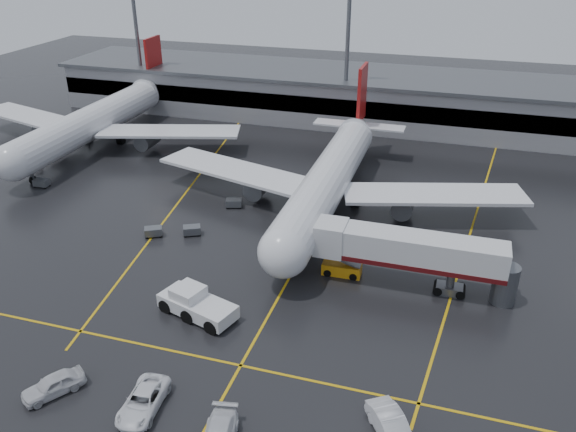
% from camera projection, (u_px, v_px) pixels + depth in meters
% --- Properties ---
extents(ground, '(220.00, 220.00, 0.00)m').
position_uv_depth(ground, '(310.00, 242.00, 67.13)').
color(ground, black).
rests_on(ground, ground).
extents(apron_line_centre, '(0.25, 90.00, 0.02)m').
position_uv_depth(apron_line_centre, '(310.00, 242.00, 67.13)').
color(apron_line_centre, gold).
rests_on(apron_line_centre, ground).
extents(apron_line_stop, '(60.00, 0.25, 0.02)m').
position_uv_depth(apron_line_stop, '(241.00, 365.00, 48.37)').
color(apron_line_stop, gold).
rests_on(apron_line_stop, ground).
extents(apron_line_left, '(9.99, 69.35, 0.02)m').
position_uv_depth(apron_line_left, '(190.00, 187.00, 80.88)').
color(apron_line_left, gold).
rests_on(apron_line_left, ground).
extents(apron_line_right, '(7.57, 69.64, 0.02)m').
position_uv_depth(apron_line_right, '(473.00, 224.00, 70.95)').
color(apron_line_right, gold).
rests_on(apron_line_right, ground).
extents(terminal, '(122.00, 19.00, 8.60)m').
position_uv_depth(terminal, '(378.00, 98.00, 106.05)').
color(terminal, gray).
rests_on(terminal, ground).
extents(light_mast_left, '(3.00, 1.20, 25.45)m').
position_uv_depth(light_mast_left, '(137.00, 33.00, 108.16)').
color(light_mast_left, '#595B60').
rests_on(light_mast_left, ground).
extents(light_mast_mid, '(3.00, 1.20, 25.45)m').
position_uv_depth(light_mast_mid, '(347.00, 45.00, 97.70)').
color(light_mast_mid, '#595B60').
rests_on(light_mast_mid, ground).
extents(main_airliner, '(48.80, 45.60, 14.10)m').
position_uv_depth(main_airliner, '(330.00, 177.00, 73.50)').
color(main_airliner, silver).
rests_on(main_airliner, ground).
extents(second_airliner, '(48.80, 45.60, 14.10)m').
position_uv_depth(second_airliner, '(96.00, 120.00, 94.71)').
color(second_airliner, silver).
rests_on(second_airliner, ground).
extents(jet_bridge, '(19.90, 3.40, 6.05)m').
position_uv_depth(jet_bridge, '(411.00, 253.00, 57.13)').
color(jet_bridge, silver).
rests_on(jet_bridge, ground).
extents(pushback_tractor, '(8.20, 5.24, 2.73)m').
position_uv_depth(pushback_tractor, '(196.00, 304.00, 54.27)').
color(pushback_tractor, silver).
rests_on(pushback_tractor, ground).
extents(belt_loader, '(4.10, 2.00, 2.57)m').
position_uv_depth(belt_loader, '(342.00, 269.00, 60.71)').
color(belt_loader, orange).
rests_on(belt_loader, ground).
extents(service_van_a, '(3.06, 5.80, 1.55)m').
position_uv_depth(service_van_a, '(143.00, 401.00, 43.71)').
color(service_van_a, white).
rests_on(service_van_a, ground).
extents(service_van_c, '(4.63, 5.64, 1.81)m').
position_uv_depth(service_van_c, '(392.00, 428.00, 41.25)').
color(service_van_c, silver).
rests_on(service_van_c, ground).
extents(service_van_d, '(4.29, 5.06, 1.64)m').
position_uv_depth(service_van_d, '(53.00, 385.00, 45.21)').
color(service_van_d, silver).
rests_on(service_van_d, ground).
extents(baggage_cart_a, '(2.37, 2.05, 1.12)m').
position_uv_depth(baggage_cart_a, '(192.00, 230.00, 68.34)').
color(baggage_cart_a, '#595B60').
rests_on(baggage_cart_a, ground).
extents(baggage_cart_b, '(2.38, 2.09, 1.12)m').
position_uv_depth(baggage_cart_b, '(153.00, 231.00, 68.05)').
color(baggage_cart_b, '#595B60').
rests_on(baggage_cart_b, ground).
extents(baggage_cart_c, '(2.30, 1.84, 1.12)m').
position_uv_depth(baggage_cart_c, '(234.00, 203.00, 74.99)').
color(baggage_cart_c, '#595B60').
rests_on(baggage_cart_c, ground).
extents(baggage_cart_d, '(2.33, 1.93, 1.12)m').
position_uv_depth(baggage_cart_d, '(34.00, 163.00, 87.24)').
color(baggage_cart_d, '#595B60').
rests_on(baggage_cart_d, ground).
extents(baggage_cart_e, '(2.06, 1.40, 1.12)m').
position_uv_depth(baggage_cart_e, '(42.00, 183.00, 80.79)').
color(baggage_cart_e, '#595B60').
rests_on(baggage_cart_e, ground).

